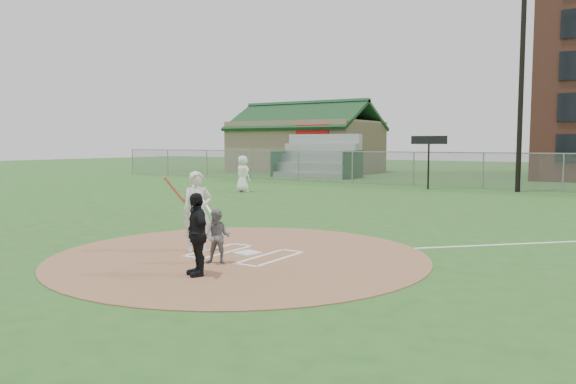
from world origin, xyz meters
The scene contains 14 objects.
ground centered at (0.00, 0.00, 0.00)m, with size 140.00×140.00×0.00m, color #24521C.
dirt_circle centered at (0.00, 0.00, 0.01)m, with size 8.40×8.40×0.02m, color #916344.
home_plate centered at (0.03, 0.25, 0.04)m, with size 0.49×0.49×0.03m, color silver.
foul_line_third centered at (-9.00, 9.00, 0.01)m, with size 0.10×24.00×0.01m, color white.
catcher centered at (0.16, -0.96, 0.59)m, with size 0.56×0.43×1.14m, color slate.
umpire centered at (0.48, -1.95, 0.81)m, with size 0.93×0.39×1.58m, color black.
ondeck_player centered at (-9.99, 13.26, 0.94)m, with size 0.92×0.60×1.88m, color white.
batters_boxes centered at (0.00, 0.15, 0.03)m, with size 2.08×1.88×0.01m.
batter_at_plate centered at (-1.15, -0.12, 0.96)m, with size 0.81×1.10×1.86m.
outfield_fence centered at (0.00, 22.00, 1.02)m, with size 56.08×0.08×2.03m.
bleachers centered at (-13.00, 26.20, 1.59)m, with size 6.08×3.20×3.20m.
clubhouse centered at (-18.00, 32.99, 2.39)m, with size 12.20×8.71×6.23m.
light_pole centered at (2.00, 21.00, 6.61)m, with size 1.20×0.30×12.22m.
scoreboard_sign centered at (-2.50, 20.20, 2.39)m, with size 2.00×0.10×2.93m.
Camera 1 is at (7.61, -9.87, 2.53)m, focal length 35.00 mm.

